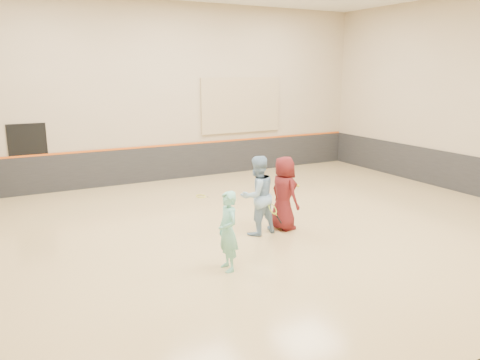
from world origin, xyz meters
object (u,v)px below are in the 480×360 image
instructor (257,195)px  spare_racket (201,195)px  young_man (284,193)px  girl (228,231)px

instructor → spare_racket: instructor is taller
young_man → spare_racket: bearing=4.2°
girl → young_man: size_ratio=0.88×
instructor → young_man: 0.74m
instructor → young_man: instructor is taller
girl → instructor: instructor is taller
young_man → spare_racket: (-0.61, 3.66, -0.84)m
girl → instructor: (1.51, 1.51, 0.15)m
girl → spare_racket: bearing=165.0°
girl → young_man: (2.25, 1.52, 0.11)m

